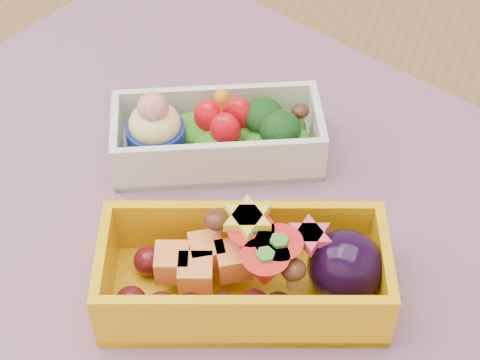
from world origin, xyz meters
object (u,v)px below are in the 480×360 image
(bento_yellow, at_px, (250,271))
(bento_white, at_px, (216,135))
(table, at_px, (280,329))
(placemat, at_px, (228,219))

(bento_yellow, bearing_deg, bento_white, 100.56)
(table, bearing_deg, placemat, 165.63)
(placemat, distance_m, bento_white, 0.07)
(placemat, bearing_deg, table, -14.37)
(bento_white, bearing_deg, bento_yellow, -83.73)
(bento_white, bearing_deg, table, -65.63)
(table, height_order, bento_white, bento_white)
(placemat, relative_size, bento_yellow, 2.93)
(bento_white, relative_size, bento_yellow, 0.86)
(table, xyz_separation_m, placemat, (-0.05, 0.01, 0.10))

